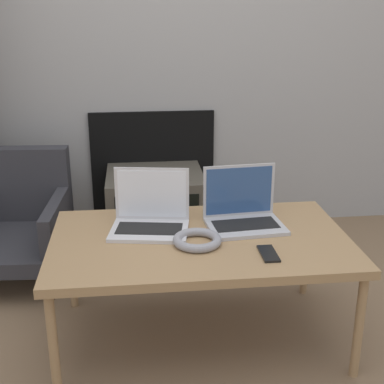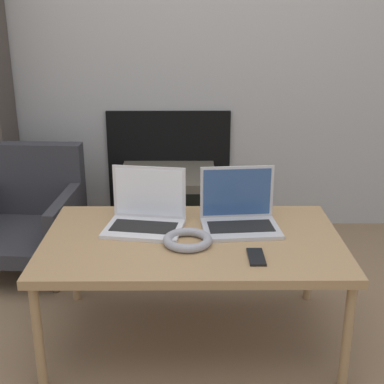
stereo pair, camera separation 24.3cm
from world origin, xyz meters
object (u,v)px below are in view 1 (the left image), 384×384
(laptop_left, at_px, (150,216))
(tv, at_px, (156,209))
(headphones, at_px, (197,240))
(phone, at_px, (268,254))
(laptop_right, at_px, (243,212))
(armchair, at_px, (14,217))

(laptop_left, relative_size, tv, 0.63)
(headphones, bearing_deg, laptop_left, 134.53)
(laptop_left, height_order, phone, laptop_left)
(headphones, height_order, phone, headphones)
(laptop_right, xyz_separation_m, tv, (-0.34, 0.89, -0.31))
(laptop_left, xyz_separation_m, armchair, (-0.71, 0.64, -0.23))
(headphones, bearing_deg, armchair, 137.34)
(tv, bearing_deg, laptop_right, -68.93)
(laptop_left, xyz_separation_m, laptop_right, (0.40, 0.00, 0.00))
(headphones, bearing_deg, tv, 96.47)
(laptop_right, xyz_separation_m, headphones, (-0.22, -0.18, -0.04))
(headphones, distance_m, armchair, 1.22)
(laptop_right, relative_size, headphones, 1.73)
(armchair, bearing_deg, headphones, -38.73)
(laptop_left, bearing_deg, tv, 95.58)
(tv, xyz_separation_m, armchair, (-0.76, -0.25, 0.08))
(tv, bearing_deg, phone, -72.35)
(laptop_right, distance_m, armchair, 1.30)
(headphones, distance_m, phone, 0.29)
(laptop_right, bearing_deg, armchair, 145.20)
(laptop_right, bearing_deg, headphones, -145.53)
(phone, distance_m, armchair, 1.49)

